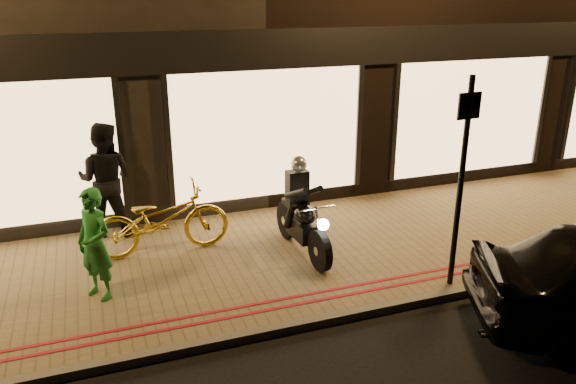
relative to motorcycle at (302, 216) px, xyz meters
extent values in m
plane|color=black|center=(0.10, -1.97, -0.73)|extent=(90.00, 90.00, 0.00)
cube|color=#746648|center=(0.10, 0.03, -0.67)|extent=(50.00, 4.00, 0.12)
cube|color=#59544C|center=(0.10, -1.92, -0.67)|extent=(50.00, 0.14, 0.12)
cube|color=maroon|center=(0.10, -1.52, -0.61)|extent=(50.00, 0.06, 0.01)
cube|color=maroon|center=(0.10, -1.32, -0.61)|extent=(50.00, 0.06, 0.01)
cube|color=black|center=(0.10, 1.98, 2.42)|extent=(48.00, 0.12, 0.70)
cube|color=#FFC87F|center=(-4.40, 1.97, 0.88)|extent=(3.60, 0.06, 2.38)
cube|color=#FFC87F|center=(0.10, 1.97, 0.88)|extent=(3.60, 0.06, 2.38)
cube|color=#FFC87F|center=(4.60, 1.97, 0.88)|extent=(3.60, 0.06, 2.38)
cylinder|color=black|center=(0.03, -0.69, -0.29)|extent=(0.15, 0.65, 0.64)
cylinder|color=black|center=(-0.03, 0.61, -0.29)|extent=(0.15, 0.65, 0.64)
cylinder|color=silver|center=(0.03, -0.69, -0.29)|extent=(0.15, 0.15, 0.14)
cylinder|color=silver|center=(-0.03, 0.61, -0.29)|extent=(0.15, 0.15, 0.14)
cube|color=black|center=(0.00, 0.01, -0.21)|extent=(0.29, 0.71, 0.30)
ellipsoid|color=black|center=(0.00, -0.12, 0.09)|extent=(0.35, 0.52, 0.29)
cube|color=black|center=(-0.02, 0.31, 0.09)|extent=(0.25, 0.56, 0.09)
cylinder|color=silver|center=(0.03, -0.54, 0.34)|extent=(0.60, 0.06, 0.03)
cylinder|color=silver|center=(0.03, -0.64, 0.01)|extent=(0.07, 0.33, 0.71)
sphere|color=white|center=(0.04, -0.78, 0.17)|extent=(0.18, 0.18, 0.17)
cylinder|color=silver|center=(0.10, 0.47, -0.33)|extent=(0.10, 0.55, 0.07)
cube|color=black|center=(-0.01, 0.18, 0.44)|extent=(0.35, 0.24, 0.55)
sphere|color=#B5B8BC|center=(-0.01, 0.12, 0.85)|extent=(0.27, 0.27, 0.26)
cylinder|color=black|center=(-0.15, -0.15, 0.47)|extent=(0.20, 0.61, 0.34)
cylinder|color=black|center=(0.17, -0.13, 0.47)|extent=(0.14, 0.61, 0.34)
cylinder|color=black|center=(-0.15, 0.13, -0.01)|extent=(0.21, 0.29, 0.46)
cylinder|color=black|center=(0.13, 0.15, -0.01)|extent=(0.19, 0.29, 0.46)
cylinder|color=black|center=(1.66, -1.72, 0.89)|extent=(0.08, 0.08, 3.00)
cube|color=black|center=(1.66, -1.72, 1.99)|extent=(0.35, 0.05, 0.35)
imported|color=gold|center=(-2.12, 0.74, -0.05)|extent=(2.18, 0.78, 1.14)
imported|color=#1F7528|center=(-3.13, -0.37, 0.18)|extent=(0.66, 0.69, 1.58)
imported|color=black|center=(-2.87, 1.83, 0.37)|extent=(1.16, 1.04, 1.97)
camera|label=1|loc=(-3.03, -7.71, 3.40)|focal=35.00mm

